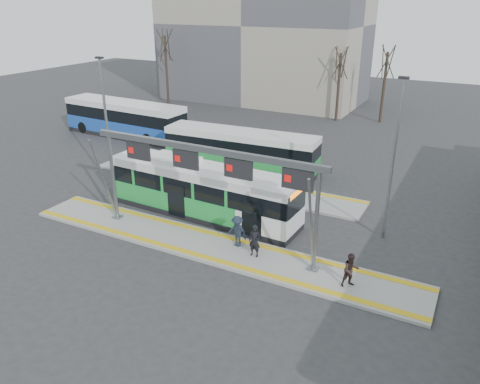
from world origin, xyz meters
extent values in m
plane|color=#2D2D30|center=(0.00, 0.00, 0.00)|extent=(120.00, 120.00, 0.00)
cube|color=gray|center=(0.00, 0.00, 0.07)|extent=(22.00, 3.00, 0.15)
cube|color=gray|center=(-4.00, 8.00, 0.07)|extent=(20.00, 3.00, 0.15)
cube|color=gold|center=(0.00, 1.15, 0.16)|extent=(22.00, 0.35, 0.02)
cube|color=gold|center=(0.00, -1.15, 0.16)|extent=(22.00, 0.35, 0.02)
cube|color=gold|center=(-4.00, 9.15, 0.16)|extent=(20.00, 0.35, 0.02)
cylinder|color=slate|center=(-6.50, 0.30, 2.67)|extent=(0.20, 0.20, 5.05)
cube|color=slate|center=(-6.50, 0.30, 0.18)|extent=(0.50, 0.50, 0.06)
cylinder|color=slate|center=(-6.50, -0.40, 2.67)|extent=(0.12, 1.46, 4.90)
cylinder|color=slate|center=(5.50, 0.30, 2.67)|extent=(0.20, 0.20, 5.05)
cube|color=slate|center=(5.50, 0.30, 0.18)|extent=(0.50, 0.50, 0.06)
cylinder|color=slate|center=(5.50, -0.40, 2.67)|extent=(0.12, 1.46, 4.90)
cube|color=slate|center=(-0.50, 0.30, 5.20)|extent=(13.00, 0.25, 0.30)
cube|color=black|center=(-4.50, 0.30, 4.50)|extent=(1.50, 0.12, 0.95)
cube|color=red|center=(-4.95, 0.23, 4.50)|extent=(0.32, 0.02, 0.32)
cube|color=black|center=(-1.50, 0.30, 4.50)|extent=(1.50, 0.12, 0.95)
cube|color=red|center=(-1.95, 0.23, 4.50)|extent=(0.32, 0.02, 0.32)
cube|color=black|center=(1.50, 0.30, 4.50)|extent=(1.50, 0.12, 0.95)
cube|color=red|center=(1.05, 0.23, 4.50)|extent=(0.32, 0.02, 0.32)
cube|color=black|center=(4.50, 0.30, 4.50)|extent=(1.50, 0.12, 0.95)
cube|color=red|center=(4.05, 0.23, 4.50)|extent=(0.32, 0.02, 0.32)
cube|color=gray|center=(-14.00, 36.00, 9.00)|extent=(24.00, 12.00, 18.00)
cube|color=black|center=(-2.47, 3.25, 0.17)|extent=(12.03, 2.97, 0.35)
cube|color=green|center=(-2.47, 3.25, 0.92)|extent=(12.03, 2.97, 1.14)
cube|color=black|center=(-2.47, 3.25, 1.99)|extent=(12.03, 2.89, 1.00)
cube|color=white|center=(-2.47, 3.25, 2.74)|extent=(12.03, 2.97, 0.50)
cube|color=orange|center=(3.49, 3.04, 2.64)|extent=(0.11, 1.78, 0.28)
cube|color=white|center=(-4.46, 3.33, 3.14)|extent=(3.05, 1.88, 0.30)
cylinder|color=black|center=(-6.69, 2.29, 0.50)|extent=(1.01, 0.33, 1.00)
cylinder|color=black|center=(-6.61, 4.53, 0.50)|extent=(1.01, 0.33, 1.00)
cylinder|color=black|center=(1.07, 2.01, 0.50)|extent=(1.01, 0.33, 1.00)
cylinder|color=black|center=(1.15, 4.24, 0.50)|extent=(1.01, 0.33, 1.00)
cube|color=black|center=(-4.24, 11.42, 0.17)|extent=(11.78, 3.17, 0.34)
cube|color=green|center=(-4.24, 11.42, 0.90)|extent=(11.78, 3.17, 1.12)
cube|color=black|center=(-4.24, 11.42, 1.94)|extent=(11.77, 3.10, 0.97)
cube|color=white|center=(-4.24, 11.42, 2.67)|extent=(11.78, 3.17, 0.49)
cylinder|color=black|center=(-8.25, 10.09, 0.49)|extent=(0.99, 0.35, 0.97)
cylinder|color=black|center=(-8.38, 12.26, 0.49)|extent=(0.99, 0.35, 0.97)
cylinder|color=black|center=(-0.69, 10.55, 0.49)|extent=(0.99, 0.35, 0.97)
cylinder|color=black|center=(-0.82, 12.72, 0.49)|extent=(0.99, 0.35, 0.97)
cube|color=black|center=(-17.84, 14.33, 0.19)|extent=(12.43, 3.27, 0.38)
cube|color=#1C4AAA|center=(-17.84, 14.33, 0.99)|extent=(12.43, 3.27, 1.23)
cube|color=black|center=(-17.84, 14.33, 2.14)|extent=(12.43, 3.19, 1.07)
cube|color=white|center=(-17.84, 14.33, 2.95)|extent=(12.43, 3.27, 0.54)
cylinder|color=black|center=(-22.20, 13.31, 0.54)|extent=(1.08, 0.37, 1.07)
cylinder|color=black|center=(-22.09, 15.74, 0.54)|extent=(1.08, 0.37, 1.07)
cylinder|color=black|center=(-14.20, 12.96, 0.54)|extent=(1.08, 0.37, 1.07)
cylinder|color=black|center=(-14.09, 15.39, 0.54)|extent=(1.08, 0.37, 1.07)
imported|color=black|center=(2.51, 0.11, 0.98)|extent=(0.62, 0.41, 1.66)
imported|color=#2D1F1E|center=(7.40, -0.25, 0.95)|extent=(0.98, 0.97, 1.60)
imported|color=#1C2433|center=(1.28, 0.59, 0.99)|extent=(1.15, 0.74, 1.68)
cylinder|color=#382B21|center=(-2.30, 29.19, 3.42)|extent=(0.28, 0.28, 6.83)
cylinder|color=#382B21|center=(1.93, 30.71, 3.51)|extent=(0.28, 0.28, 7.03)
cylinder|color=#382B21|center=(-22.87, 27.93, 3.94)|extent=(0.28, 0.28, 7.88)
cylinder|color=slate|center=(-9.78, 3.64, 4.33)|extent=(0.16, 0.16, 8.65)
cube|color=black|center=(-9.78, 3.64, 8.65)|extent=(0.50, 0.25, 0.12)
cylinder|color=slate|center=(7.68, 5.33, 4.26)|extent=(0.16, 0.16, 8.52)
cube|color=black|center=(7.68, 5.33, 8.52)|extent=(0.50, 0.25, 0.12)
camera|label=1|loc=(11.31, -18.09, 12.07)|focal=35.00mm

